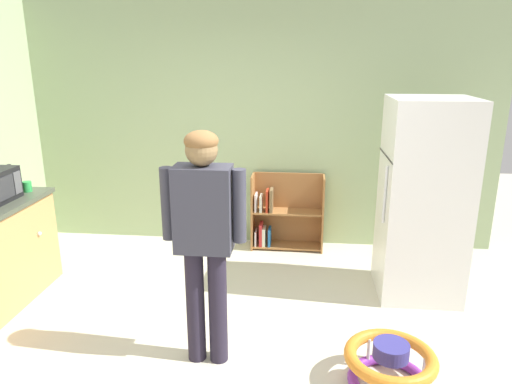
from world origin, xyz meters
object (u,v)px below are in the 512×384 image
at_px(bookshelf, 283,216).
at_px(baby_walker, 390,365).
at_px(refrigerator, 423,200).
at_px(clear_bottle, 11,180).
at_px(standing_person, 204,228).
at_px(green_cup, 27,187).

xyz_separation_m(bookshelf, baby_walker, (0.82, -2.30, -0.21)).
distance_m(refrigerator, clear_bottle, 3.77).
xyz_separation_m(bookshelf, standing_person, (-0.43, -2.13, 0.64)).
bearing_deg(green_cup, standing_person, -29.20).
height_order(refrigerator, baby_walker, refrigerator).
bearing_deg(bookshelf, clear_bottle, -157.34).
relative_size(standing_person, green_cup, 17.52).
height_order(standing_person, baby_walker, standing_person).
bearing_deg(clear_bottle, bookshelf, 22.66).
distance_m(standing_person, green_cup, 2.16).
bearing_deg(standing_person, bookshelf, 78.49).
height_order(refrigerator, green_cup, refrigerator).
distance_m(refrigerator, green_cup, 3.60).
relative_size(clear_bottle, green_cup, 2.59).
relative_size(refrigerator, baby_walker, 2.95).
relative_size(baby_walker, green_cup, 6.36).
xyz_separation_m(standing_person, green_cup, (-1.89, 1.06, -0.06)).
relative_size(bookshelf, standing_person, 0.51).
relative_size(refrigerator, green_cup, 18.74).
bearing_deg(standing_person, baby_walker, -7.75).
relative_size(baby_walker, clear_bottle, 2.46).
bearing_deg(refrigerator, baby_walker, -108.64).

